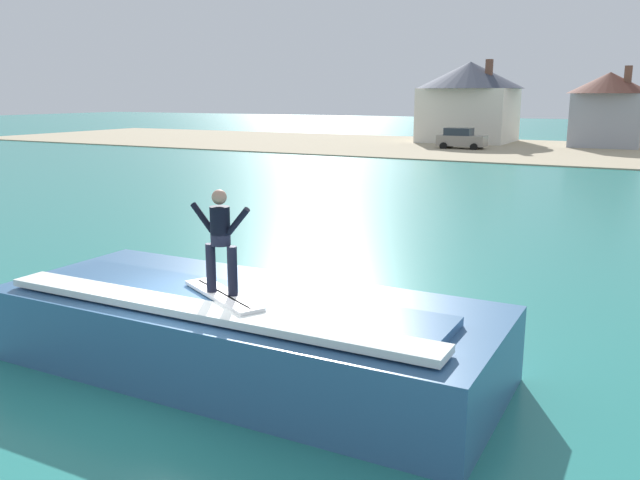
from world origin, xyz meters
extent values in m
plane|color=#277E75|center=(0.00, 0.00, 0.00)|extent=(260.00, 260.00, 0.00)
cube|color=#345F8C|center=(0.51, 0.66, 0.65)|extent=(8.74, 3.52, 1.29)
cube|color=#345F8C|center=(0.51, 0.22, 1.36)|extent=(7.43, 1.59, 0.14)
cube|color=white|center=(0.51, -0.49, 1.40)|extent=(7.87, 0.63, 0.12)
cube|color=white|center=(0.49, 0.10, 1.49)|extent=(2.04, 1.37, 0.06)
cube|color=black|center=(0.49, 0.10, 1.51)|extent=(1.71, 0.94, 0.01)
cylinder|color=black|center=(0.28, 0.09, 1.92)|extent=(0.16, 0.16, 0.81)
cylinder|color=black|center=(0.70, 0.09, 1.92)|extent=(0.16, 0.16, 0.81)
cylinder|color=black|center=(0.49, 0.09, 2.63)|extent=(0.32, 0.32, 0.62)
sphere|color=tan|center=(0.49, 0.09, 3.10)|extent=(0.24, 0.24, 0.24)
cylinder|color=black|center=(0.15, 0.09, 2.74)|extent=(0.44, 0.10, 0.48)
cylinder|color=black|center=(0.83, 0.09, 2.74)|extent=(0.44, 0.10, 0.48)
cube|color=tan|center=(0.00, 50.14, 0.05)|extent=(120.00, 24.87, 0.09)
cube|color=gray|center=(-9.29, 48.49, 0.77)|extent=(4.08, 1.93, 0.90)
cube|color=#262D38|center=(-9.60, 48.49, 1.54)|extent=(2.24, 1.74, 0.64)
cylinder|color=black|center=(-7.97, 49.51, 0.32)|extent=(0.64, 0.22, 0.64)
cylinder|color=black|center=(-7.97, 47.48, 0.32)|extent=(0.64, 0.22, 0.64)
cylinder|color=black|center=(-10.62, 49.51, 0.32)|extent=(0.64, 0.22, 0.64)
cylinder|color=black|center=(-10.62, 47.48, 0.32)|extent=(0.64, 0.22, 0.64)
cube|color=silver|center=(-11.23, 57.26, 2.62)|extent=(8.42, 8.03, 5.24)
cone|color=#383D4C|center=(-11.23, 57.26, 6.52)|extent=(10.44, 10.44, 2.56)
cube|color=brown|center=(-9.13, 56.05, 7.02)|extent=(0.60, 0.60, 1.80)
cube|color=#9EA3AD|center=(1.48, 56.37, 2.39)|extent=(5.79, 4.95, 4.78)
cone|color=brown|center=(1.48, 56.37, 5.69)|extent=(7.18, 7.18, 1.83)
cube|color=brown|center=(2.93, 55.62, 6.19)|extent=(0.60, 0.60, 1.80)
camera|label=1|loc=(6.68, -8.26, 4.67)|focal=37.07mm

